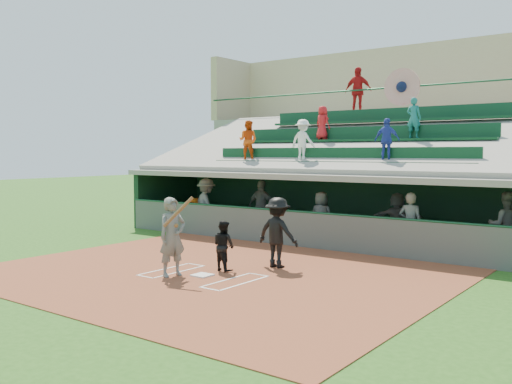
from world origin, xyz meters
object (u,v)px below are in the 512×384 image
Objects in this scene: white_table at (196,218)px; water_cooler at (196,204)px; catcher at (224,246)px; batter_at_plate at (172,237)px; home_plate at (202,275)px.

water_cooler is at bearing -61.06° from white_table.
batter_at_plate is at bearing 74.55° from catcher.
water_cooler is (-5.49, 6.77, -0.00)m from batter_at_plate.
home_plate is 8.82m from white_table.
white_table is at bearing 128.95° from batter_at_plate.
home_plate is 0.22× the size of batter_at_plate.
home_plate is at bearing -42.41° from white_table.
white_table is (-6.09, 5.61, -0.25)m from catcher.
white_table is (-5.52, 6.82, -0.57)m from batter_at_plate.
catcher is at bearing -38.60° from white_table.
catcher is 2.96× the size of water_cooler.
home_plate is 1.17m from batter_at_plate.
white_table is 1.92× the size of water_cooler.
water_cooler reaches higher than home_plate.
batter_at_plate is 8.79m from white_table.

